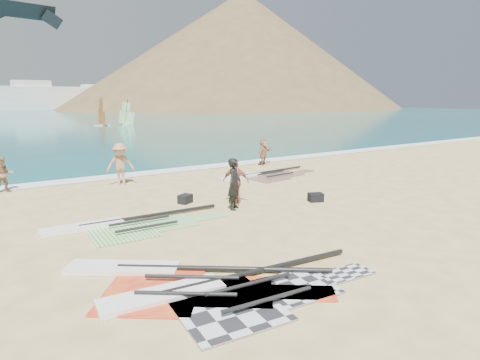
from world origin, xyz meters
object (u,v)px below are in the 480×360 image
beachgoer_back (236,181)px  person_wetsuit (234,184)px  rig_red (171,279)px  rig_grey (227,292)px  beachgoer_right (264,152)px  rig_green (125,226)px  beachgoer_left (4,175)px  beachgoer_mid (120,164)px  gear_bag_far (316,197)px  rig_orange (263,176)px  gear_bag_near (185,199)px

beachgoer_back → person_wetsuit: bearing=96.1°
rig_red → beachgoer_back: beachgoer_back is taller
rig_grey → person_wetsuit: (3.70, 5.44, 0.89)m
beachgoer_right → rig_green: bearing=-171.6°
rig_green → beachgoer_left: size_ratio=3.77×
beachgoer_mid → beachgoer_right: beachgoer_mid is taller
rig_red → gear_bag_far: size_ratio=9.39×
rig_grey → gear_bag_far: (6.98, 4.59, 0.12)m
rig_grey → gear_bag_far: 8.36m
person_wetsuit → beachgoer_back: (0.53, 0.73, -0.08)m
rig_green → rig_orange: bearing=28.0°
beachgoer_back → rig_red: bearing=87.3°
rig_orange → beachgoer_left: beachgoer_left is taller
beachgoer_left → beachgoer_mid: bearing=-25.3°
gear_bag_near → beachgoer_right: 9.89m
person_wetsuit → beachgoer_left: bearing=89.8°
person_wetsuit → gear_bag_near: bearing=81.0°
beachgoer_left → rig_orange: bearing=-26.1°
rig_green → beachgoer_mid: bearing=75.3°
rig_red → beachgoer_left: bearing=137.5°
beachgoer_left → gear_bag_far: bearing=-50.3°
rig_grey → rig_green: (-0.35, 5.60, -0.00)m
person_wetsuit → beachgoer_left: 10.35m
beachgoer_back → gear_bag_far: bearing=-167.6°
beachgoer_back → rig_grey: bearing=97.9°
gear_bag_near → beachgoer_mid: beachgoer_mid is taller
gear_bag_near → rig_orange: bearing=24.5°
gear_bag_near → beachgoer_left: size_ratio=0.34×
person_wetsuit → beachgoer_right: size_ratio=1.17×
rig_green → gear_bag_near: (2.92, 1.63, 0.12)m
rig_green → beachgoer_back: (4.58, 0.57, 0.81)m
rig_red → beachgoer_back: size_ratio=3.06×
rig_grey → rig_red: (-0.73, 1.22, 0.00)m
rig_grey → rig_orange: bearing=54.7°
beachgoer_back → rig_green: bearing=49.4°
rig_orange → beachgoer_right: (2.28, 3.03, 0.76)m
rig_grey → rig_red: size_ratio=1.16×
beachgoer_mid → person_wetsuit: bearing=-58.6°
person_wetsuit → gear_bag_far: bearing=-56.1°
rig_orange → gear_bag_far: bearing=-110.7°
rig_green → gear_bag_far: size_ratio=10.48×
rig_grey → beachgoer_back: 7.53m
rig_orange → rig_red: rig_red is taller
rig_grey → beachgoer_left: bearing=108.3°
rig_grey → beachgoer_mid: 12.07m
rig_orange → gear_bag_far: 5.45m
rig_orange → gear_bag_far: size_ratio=10.06×
person_wetsuit → beachgoer_mid: (-2.16, 6.49, 0.05)m
person_wetsuit → beachgoer_mid: bearing=66.9°
beachgoer_left → beachgoer_right: beachgoer_right is taller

